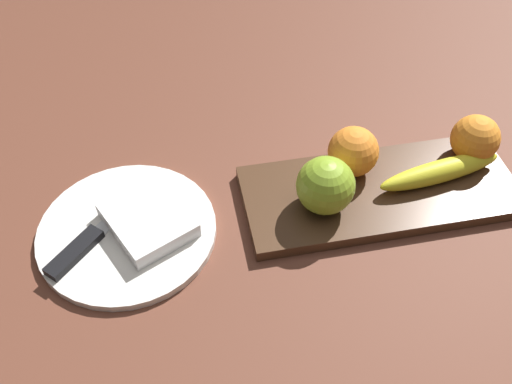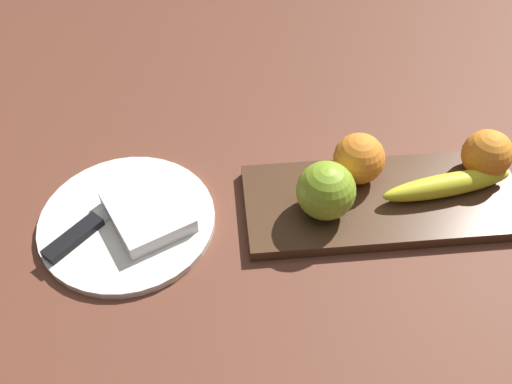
% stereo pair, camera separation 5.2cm
% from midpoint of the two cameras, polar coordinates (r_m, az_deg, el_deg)
% --- Properties ---
extents(ground_plane, '(2.40, 2.40, 0.00)m').
position_cam_midpoint_polar(ground_plane, '(0.86, 14.34, -1.12)').
color(ground_plane, brown).
extents(fruit_tray, '(0.41, 0.17, 0.02)m').
position_cam_midpoint_polar(fruit_tray, '(0.85, 14.37, -0.99)').
color(fruit_tray, '#4B301E').
rests_on(fruit_tray, ground_plane).
extents(apple, '(0.08, 0.08, 0.08)m').
position_cam_midpoint_polar(apple, '(0.77, 9.04, 0.06)').
color(apple, '#86AD2A').
rests_on(apple, fruit_tray).
extents(banana, '(0.20, 0.06, 0.03)m').
position_cam_midpoint_polar(banana, '(0.86, 20.51, 0.61)').
color(banana, yellow).
rests_on(banana, fruit_tray).
extents(orange_near_apple, '(0.07, 0.07, 0.07)m').
position_cam_midpoint_polar(orange_near_apple, '(0.90, 24.00, 3.49)').
color(orange_near_apple, orange).
rests_on(orange_near_apple, fruit_tray).
extents(orange_near_banana, '(0.08, 0.08, 0.08)m').
position_cam_midpoint_polar(orange_near_banana, '(0.83, 12.20, 3.28)').
color(orange_near_banana, orange).
rests_on(orange_near_banana, fruit_tray).
extents(dinner_plate, '(0.25, 0.25, 0.01)m').
position_cam_midpoint_polar(dinner_plate, '(0.82, -11.18, -2.99)').
color(dinner_plate, white).
rests_on(dinner_plate, ground_plane).
extents(folded_napkin, '(0.14, 0.15, 0.02)m').
position_cam_midpoint_polar(folded_napkin, '(0.80, -9.15, -2.04)').
color(folded_napkin, white).
rests_on(folded_napkin, dinner_plate).
extents(knife, '(0.14, 0.14, 0.01)m').
position_cam_midpoint_polar(knife, '(0.80, -15.49, -3.94)').
color(knife, silver).
rests_on(knife, dinner_plate).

